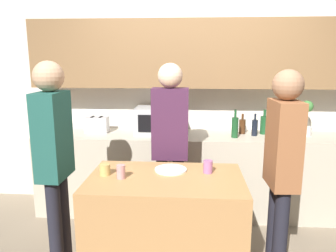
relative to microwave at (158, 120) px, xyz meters
name	(u,v)px	position (x,y,z in m)	size (l,w,h in m)	color
back_wall	(196,79)	(0.42, 0.22, 0.46)	(6.40, 0.40, 2.70)	silver
back_counter	(194,173)	(0.42, -0.05, -0.61)	(3.60, 0.62, 0.93)	#B7AD99
kitchen_island	(166,230)	(0.19, -1.31, -0.63)	(1.20, 0.74, 0.88)	#B27F4C
microwave	(158,120)	(0.00, 0.00, 0.00)	(0.52, 0.39, 0.30)	#B7BABC
toaster	(97,125)	(-0.72, 0.00, -0.06)	(0.26, 0.16, 0.18)	silver
potted_plant	(306,118)	(1.65, 0.00, 0.05)	(0.14, 0.14, 0.39)	silver
bottle_0	(235,127)	(0.85, -0.15, -0.03)	(0.07, 0.07, 0.31)	#194723
bottle_1	(242,126)	(0.96, 0.05, -0.06)	(0.08, 0.08, 0.23)	#472814
bottle_2	(255,127)	(1.09, -0.05, -0.05)	(0.06, 0.06, 0.25)	black
bottle_3	(264,125)	(1.21, 0.05, -0.04)	(0.09, 0.09, 0.28)	#194723
plate_on_island	(171,170)	(0.22, -1.15, -0.18)	(0.26, 0.26, 0.01)	white
cup_0	(208,167)	(0.51, -1.18, -0.14)	(0.07, 0.07, 0.10)	#A46398
cup_1	(105,170)	(-0.29, -1.29, -0.15)	(0.09, 0.09, 0.09)	tan
cup_2	(121,172)	(-0.15, -1.36, -0.14)	(0.07, 0.07, 0.11)	tan
person_left	(54,152)	(-0.69, -1.29, -0.02)	(0.23, 0.34, 1.77)	black
person_center	(282,161)	(1.06, -1.27, -0.06)	(0.22, 0.35, 1.71)	black
person_right	(170,138)	(0.18, -0.68, -0.03)	(0.34, 0.23, 1.74)	black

